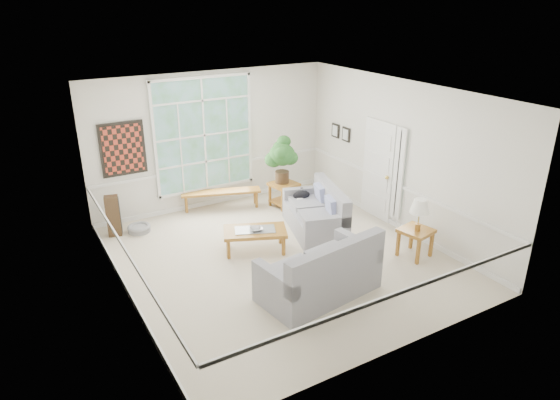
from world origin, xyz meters
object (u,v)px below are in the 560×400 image
Objects in this scene: loveseat_front at (319,265)px; side_table at (415,243)px; loveseat_right at (315,210)px; coffee_table at (255,240)px; end_table at (284,195)px.

loveseat_front reaches higher than side_table.
loveseat_right is 0.91× the size of loveseat_front.
side_table reaches higher than coffee_table.
coffee_table is (-0.20, 1.80, -0.30)m from loveseat_front.
side_table is at bearing -74.62° from end_table.
loveseat_front is 3.42× the size of end_table.
loveseat_right is at bearing 49.96° from loveseat_front.
loveseat_front is at bearing -60.30° from coffee_table.
loveseat_right reaches higher than end_table.
loveseat_front is at bearing -176.10° from side_table.
end_table is 3.34m from side_table.
loveseat_right is 1.50× the size of coffee_table.
loveseat_right is 2.30m from loveseat_front.
loveseat_right is 3.20× the size of side_table.
loveseat_front is 1.65× the size of coffee_table.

